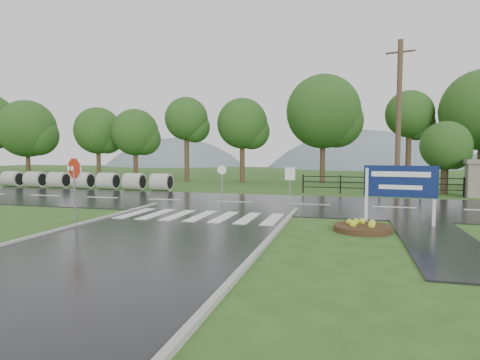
% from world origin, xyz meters
% --- Properties ---
extents(ground, '(120.00, 120.00, 0.00)m').
position_xyz_m(ground, '(0.00, 0.00, 0.00)').
color(ground, '#2A521B').
rests_on(ground, ground).
extents(main_road, '(90.00, 8.00, 0.04)m').
position_xyz_m(main_road, '(0.00, 10.00, 0.00)').
color(main_road, black).
rests_on(main_road, ground).
extents(walkway, '(2.20, 11.00, 0.04)m').
position_xyz_m(walkway, '(8.50, 4.00, 0.00)').
color(walkway, black).
rests_on(walkway, ground).
extents(crosswalk, '(6.50, 2.80, 0.02)m').
position_xyz_m(crosswalk, '(0.00, 5.00, 0.06)').
color(crosswalk, silver).
rests_on(crosswalk, ground).
extents(curb_right, '(0.15, 24.00, 0.12)m').
position_xyz_m(curb_right, '(3.55, -4.00, 0.00)').
color(curb_right, '#A3A39B').
rests_on(curb_right, ground).
extents(pillar_west, '(1.00, 1.00, 2.24)m').
position_xyz_m(pillar_west, '(13.00, 16.00, 1.18)').
color(pillar_west, gray).
rests_on(pillar_west, ground).
extents(fence_west, '(9.58, 0.08, 1.20)m').
position_xyz_m(fence_west, '(7.75, 16.00, 0.72)').
color(fence_west, black).
rests_on(fence_west, ground).
extents(hills, '(102.00, 48.00, 48.00)m').
position_xyz_m(hills, '(3.49, 65.00, -15.54)').
color(hills, slate).
rests_on(hills, ground).
extents(treeline, '(83.20, 5.20, 10.00)m').
position_xyz_m(treeline, '(1.00, 24.00, 0.00)').
color(treeline, '#1E4616').
rests_on(treeline, ground).
extents(culvert_pipes, '(13.90, 1.20, 1.20)m').
position_xyz_m(culvert_pipes, '(-12.96, 15.00, 0.60)').
color(culvert_pipes, '#9E9B93').
rests_on(culvert_pipes, ground).
extents(stop_sign, '(1.13, 0.42, 2.68)m').
position_xyz_m(stop_sign, '(-4.00, 2.39, 1.86)').
color(stop_sign, '#939399').
rests_on(stop_sign, ground).
extents(estate_billboard, '(2.51, 0.27, 2.20)m').
position_xyz_m(estate_billboard, '(7.64, 5.10, 1.51)').
color(estate_billboard, silver).
rests_on(estate_billboard, ground).
extents(flower_bed, '(1.93, 1.93, 0.39)m').
position_xyz_m(flower_bed, '(6.32, 3.72, 0.14)').
color(flower_bed, '#332111').
rests_on(flower_bed, ground).
extents(reg_sign_small, '(0.45, 0.08, 2.01)m').
position_xyz_m(reg_sign_small, '(3.38, 7.01, 1.44)').
color(reg_sign_small, '#939399').
rests_on(reg_sign_small, ground).
extents(reg_sign_round, '(0.47, 0.09, 2.01)m').
position_xyz_m(reg_sign_round, '(-0.37, 9.05, 1.30)').
color(reg_sign_round, '#939399').
rests_on(reg_sign_round, ground).
extents(utility_pole_east, '(1.63, 0.50, 9.33)m').
position_xyz_m(utility_pole_east, '(8.70, 15.50, 4.74)').
color(utility_pole_east, '#473523').
rests_on(utility_pole_east, ground).
extents(entrance_tree_left, '(3.08, 3.08, 4.63)m').
position_xyz_m(entrance_tree_left, '(11.74, 17.50, 3.06)').
color(entrance_tree_left, '#3D2B1C').
rests_on(entrance_tree_left, ground).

